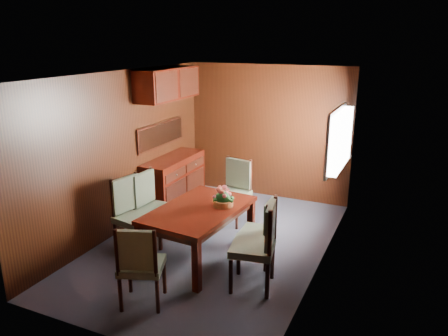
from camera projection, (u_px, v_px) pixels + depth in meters
The scene contains 11 objects.
ground at pixel (214, 244), 6.26m from camera, with size 4.50×4.50×0.00m, color #353848.
room_shell at pixel (217, 128), 6.12m from camera, with size 3.06×4.52×2.41m.
sideboard at pixel (174, 183), 7.50m from camera, with size 0.48×1.40×0.90m, color #350D06.
dining_table at pixel (199, 215), 5.71m from camera, with size 1.09×1.61×0.72m.
chair_left_near at pixel (133, 210), 5.94m from camera, with size 0.57×0.59×1.06m.
chair_left_far at pixel (151, 203), 6.24m from camera, with size 0.49×0.51×1.04m.
chair_right_near at pixel (260, 241), 5.03m from camera, with size 0.58×0.59×1.08m.
chair_right_far at pixel (262, 228), 5.60m from camera, with size 0.43×0.45×0.90m.
chair_head at pixel (140, 262), 4.68m from camera, with size 0.59×0.58×0.98m.
chair_foot at pixel (235, 187), 6.93m from camera, with size 0.55×0.53×1.02m.
flower_centerpiece at pixel (223, 196), 5.71m from camera, with size 0.28×0.28×0.28m.
Camera 1 is at (2.48, -5.11, 2.86)m, focal length 35.00 mm.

